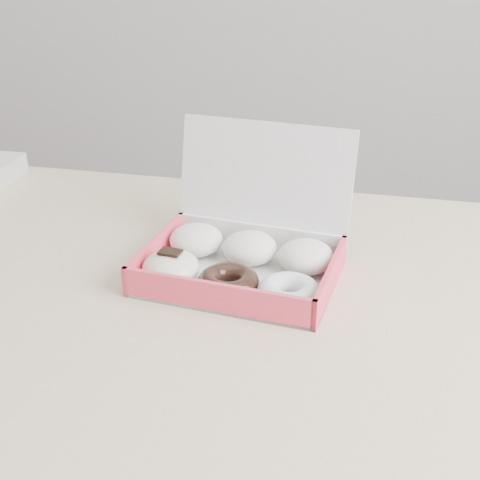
# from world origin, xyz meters

# --- Properties ---
(table) EXTENTS (1.20, 0.80, 0.75)m
(table) POSITION_xyz_m (0.00, 0.00, 0.67)
(table) COLOR tan
(table) RESTS_ON ground
(donut_box) EXTENTS (0.30, 0.27, 0.20)m
(donut_box) POSITION_xyz_m (0.23, 0.04, 0.78)
(donut_box) COLOR silver
(donut_box) RESTS_ON table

